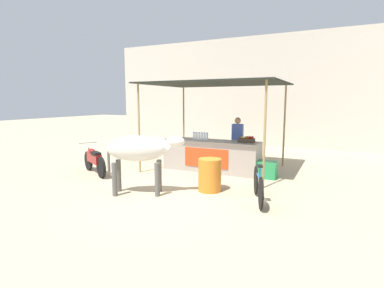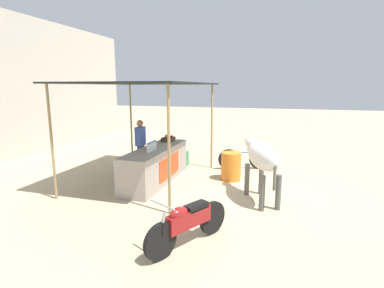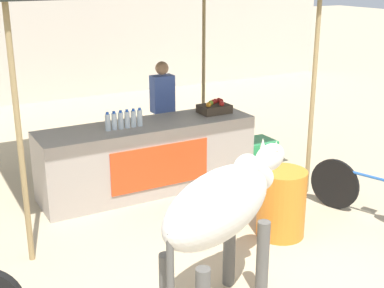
# 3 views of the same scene
# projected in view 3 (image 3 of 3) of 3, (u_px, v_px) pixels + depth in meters

# --- Properties ---
(ground_plane) EXTENTS (60.00, 60.00, 0.00)m
(ground_plane) POSITION_uv_depth(u_px,v_px,m) (234.00, 260.00, 5.72)
(ground_plane) COLOR tan
(stall_counter) EXTENTS (3.00, 0.82, 0.96)m
(stall_counter) POSITION_uv_depth(u_px,v_px,m) (148.00, 157.00, 7.39)
(stall_counter) COLOR #9E9389
(stall_counter) RESTS_ON ground
(water_bottle_row) EXTENTS (0.52, 0.07, 0.25)m
(water_bottle_row) POSITION_uv_depth(u_px,v_px,m) (124.00, 120.00, 7.01)
(water_bottle_row) COLOR silver
(water_bottle_row) RESTS_ON stall_counter
(fruit_crate) EXTENTS (0.44, 0.32, 0.18)m
(fruit_crate) POSITION_uv_depth(u_px,v_px,m) (215.00, 108.00, 7.77)
(fruit_crate) COLOR #3F3326
(fruit_crate) RESTS_ON stall_counter
(vendor_behind_counter) EXTENTS (0.34, 0.22, 1.65)m
(vendor_behind_counter) POSITION_uv_depth(u_px,v_px,m) (163.00, 114.00, 8.18)
(vendor_behind_counter) COLOR #383842
(vendor_behind_counter) RESTS_ON ground
(cooler_box) EXTENTS (0.60, 0.44, 0.48)m
(cooler_box) POSITION_uv_depth(u_px,v_px,m) (254.00, 155.00, 8.18)
(cooler_box) COLOR #268C4C
(cooler_box) RESTS_ON ground
(water_barrel) EXTENTS (0.56, 0.56, 0.80)m
(water_barrel) POSITION_uv_depth(u_px,v_px,m) (281.00, 203.00, 6.14)
(water_barrel) COLOR orange
(water_barrel) RESTS_ON ground
(cow) EXTENTS (1.80, 1.11, 1.44)m
(cow) POSITION_uv_depth(u_px,v_px,m) (223.00, 208.00, 4.54)
(cow) COLOR silver
(cow) RESTS_ON ground
(bicycle_leaning) EXTENTS (0.60, 1.57, 0.85)m
(bicycle_leaning) POSITION_uv_depth(u_px,v_px,m) (373.00, 193.00, 6.54)
(bicycle_leaning) COLOR black
(bicycle_leaning) RESTS_ON ground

